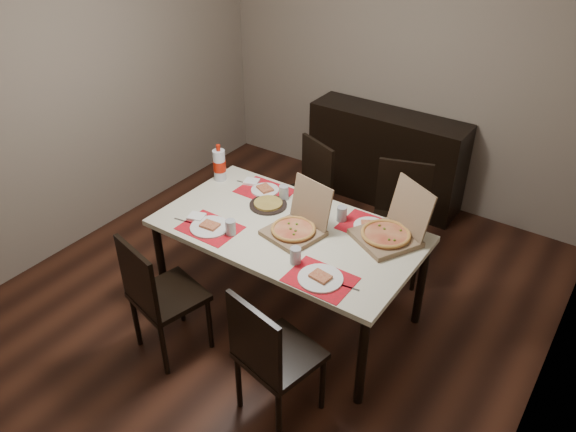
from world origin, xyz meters
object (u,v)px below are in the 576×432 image
object	(u,v)px
dip_bowl	(313,222)
soda_bottle	(219,165)
dining_table	(288,236)
chair_near_right	(271,354)
chair_far_left	(306,190)
sideboard	(385,157)
pizza_box_center	(297,226)
chair_near_left	(158,294)
chair_far_right	(399,215)

from	to	relation	value
dip_bowl	soda_bottle	size ratio (longest dim) A/B	0.43
dining_table	dip_bowl	world-z (taller)	dip_bowl
chair_near_right	chair_far_left	size ratio (longest dim) A/B	1.00
soda_bottle	dining_table	bearing A→B (deg)	-17.74
sideboard	pizza_box_center	bearing A→B (deg)	-82.55
chair_near_left	pizza_box_center	xyz separation A→B (m)	(0.55, 0.80, 0.29)
dining_table	soda_bottle	world-z (taller)	soda_bottle
chair_near_right	chair_far_left	world-z (taller)	same
sideboard	chair_far_left	xyz separation A→B (m)	(-0.24, -1.05, 0.06)
chair_near_left	chair_near_right	bearing A→B (deg)	-0.45
dining_table	chair_near_left	world-z (taller)	chair_near_left
chair_near_right	dining_table	bearing A→B (deg)	118.48
soda_bottle	chair_far_left	bearing A→B (deg)	53.90
chair_far_right	chair_near_left	bearing A→B (deg)	-116.84
chair_far_left	dining_table	bearing A→B (deg)	-64.53
chair_far_right	dip_bowl	size ratio (longest dim) A/B	7.27
sideboard	chair_near_left	bearing A→B (deg)	-96.22
chair_far_left	pizza_box_center	distance (m)	1.04
chair_near_left	soda_bottle	xyz separation A→B (m)	(-0.37, 1.08, 0.36)
dip_bowl	chair_near_right	bearing A→B (deg)	-70.77
chair_near_left	chair_far_left	distance (m)	1.66
chair_near_left	chair_near_right	xyz separation A→B (m)	(0.91, -0.01, 0.00)
chair_near_left	chair_far_right	distance (m)	1.96
dining_table	soda_bottle	distance (m)	0.89
chair_far_left	soda_bottle	bearing A→B (deg)	-126.10
chair_far_right	soda_bottle	bearing A→B (deg)	-151.76
chair_far_right	dip_bowl	xyz separation A→B (m)	(-0.31, -0.80, 0.25)
dining_table	pizza_box_center	bearing A→B (deg)	-11.14
sideboard	chair_near_right	world-z (taller)	chair_near_right
soda_bottle	sideboard	bearing A→B (deg)	67.98
chair_near_right	pizza_box_center	distance (m)	0.93
sideboard	dining_table	world-z (taller)	sideboard
dip_bowl	chair_far_left	bearing A→B (deg)	126.01
chair_near_left	dip_bowl	size ratio (longest dim) A/B	7.27
chair_far_left	dip_bowl	distance (m)	0.91
chair_far_right	pizza_box_center	xyz separation A→B (m)	(-0.34, -0.95, 0.29)
sideboard	soda_bottle	size ratio (longest dim) A/B	5.02
chair_near_right	pizza_box_center	xyz separation A→B (m)	(-0.36, 0.80, 0.29)
chair_near_left	pizza_box_center	size ratio (longest dim) A/B	2.14
sideboard	chair_far_left	bearing A→B (deg)	-102.63
dining_table	pizza_box_center	world-z (taller)	pizza_box_center
chair_far_left	soda_bottle	distance (m)	0.81
chair_near_left	chair_far_left	bearing A→B (deg)	87.93
sideboard	chair_near_left	distance (m)	2.73
chair_far_left	sideboard	bearing A→B (deg)	77.37
pizza_box_center	dining_table	bearing A→B (deg)	168.86
chair_near_right	chair_far_right	bearing A→B (deg)	90.76
dining_table	chair_far_right	size ratio (longest dim) A/B	1.94
pizza_box_center	sideboard	bearing A→B (deg)	97.45
chair_near_left	chair_near_right	world-z (taller)	same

